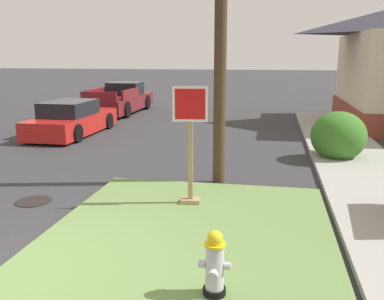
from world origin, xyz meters
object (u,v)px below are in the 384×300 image
(stop_sign, at_px, (190,149))
(pickup_truck_maroon, at_px, (121,100))
(manhole_cover, at_px, (33,201))
(parked_sedan_red, at_px, (72,120))
(fire_hydrant, at_px, (215,265))

(stop_sign, bearing_deg, pickup_truck_maroon, 115.33)
(pickup_truck_maroon, bearing_deg, manhole_cover, -77.49)
(manhole_cover, distance_m, pickup_truck_maroon, 13.38)
(parked_sedan_red, height_order, pickup_truck_maroon, pickup_truck_maroon)
(stop_sign, height_order, parked_sedan_red, stop_sign)
(stop_sign, distance_m, parked_sedan_red, 8.77)
(manhole_cover, height_order, parked_sedan_red, parked_sedan_red)
(parked_sedan_red, bearing_deg, pickup_truck_maroon, 93.14)
(stop_sign, relative_size, manhole_cover, 3.19)
(parked_sedan_red, relative_size, pickup_truck_maroon, 0.82)
(fire_hydrant, height_order, stop_sign, stop_sign)
(manhole_cover, distance_m, parked_sedan_red, 7.43)
(stop_sign, relative_size, parked_sedan_red, 0.50)
(manhole_cover, relative_size, parked_sedan_red, 0.16)
(manhole_cover, relative_size, pickup_truck_maroon, 0.13)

